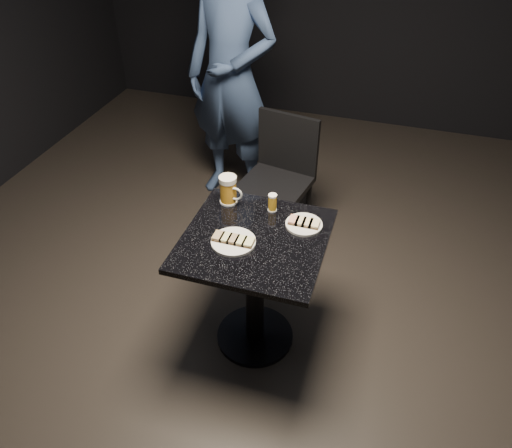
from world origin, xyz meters
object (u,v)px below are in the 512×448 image
at_px(plate_large, 233,242).
at_px(beer_mug, 229,190).
at_px(plate_small, 304,225).
at_px(table, 255,273).
at_px(beer_tumbler, 272,203).
at_px(chair, 279,173).
at_px(patron, 231,77).

distance_m(plate_large, beer_mug, 0.35).
relative_size(plate_large, beer_mug, 1.38).
xyz_separation_m(plate_small, beer_mug, (-0.43, 0.08, 0.07)).
relative_size(plate_large, table, 0.29).
height_order(beer_mug, beer_tumbler, beer_mug).
distance_m(beer_tumbler, chair, 0.81).
bearing_deg(beer_mug, table, -47.76).
distance_m(patron, chair, 0.78).
xyz_separation_m(plate_large, patron, (-0.53, 1.47, 0.21)).
bearing_deg(chair, table, -82.04).
relative_size(table, chair, 0.85).
relative_size(patron, chair, 2.18).
bearing_deg(beer_tumbler, table, -94.51).
distance_m(plate_small, patron, 1.50).
height_order(plate_large, beer_tumbler, beer_tumbler).
bearing_deg(chair, plate_small, -67.12).
bearing_deg(table, beer_mug, 132.24).
xyz_separation_m(beer_tumbler, chair, (-0.16, 0.74, -0.30)).
bearing_deg(chair, beer_tumbler, -78.03).
bearing_deg(beer_mug, patron, 108.77).
xyz_separation_m(plate_large, chair, (-0.05, 1.05, -0.25)).
bearing_deg(patron, beer_tumbler, -49.53).
distance_m(table, beer_tumbler, 0.38).
xyz_separation_m(patron, chair, (0.48, -0.42, -0.46)).
distance_m(plate_large, plate_small, 0.38).
distance_m(plate_large, beer_tumbler, 0.33).
relative_size(plate_large, patron, 0.11).
bearing_deg(plate_small, patron, 123.70).
height_order(plate_large, table, plate_large).
bearing_deg(table, plate_large, -141.39).
height_order(plate_small, beer_tumbler, beer_tumbler).
relative_size(table, beer_tumbler, 7.65).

